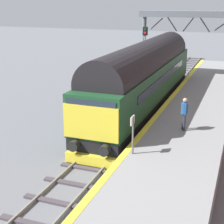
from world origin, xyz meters
TOP-DOWN VIEW (x-y plane):
  - ground_plane at (0.00, 0.00)m, footprint 140.00×140.00m
  - track_main at (0.00, 0.00)m, footprint 2.50×60.00m
  - station_platform at (3.60, 0.00)m, footprint 4.00×44.00m
  - diesel_locomotive at (0.00, 4.89)m, footprint 2.74×17.96m
  - signal_post_mid at (-2.17, 12.70)m, footprint 0.44×0.22m
  - platform_number_sign at (2.04, -4.17)m, footprint 0.10×0.44m
  - waiting_passenger at (3.56, -0.50)m, footprint 0.45×0.47m
  - overhead_footbridge at (2.05, 13.14)m, footprint 9.30×2.00m

SIDE VIEW (x-z plane):
  - ground_plane at x=0.00m, z-range 0.00..0.00m
  - track_main at x=0.00m, z-range -0.02..0.13m
  - station_platform at x=3.60m, z-range 0.00..1.01m
  - waiting_passenger at x=3.56m, z-range 1.17..2.81m
  - platform_number_sign at x=2.04m, z-range 1.29..2.95m
  - diesel_locomotive at x=0.00m, z-range 0.14..4.82m
  - signal_post_mid at x=-2.17m, z-range 0.58..5.62m
  - overhead_footbridge at x=2.05m, z-range 2.49..8.88m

